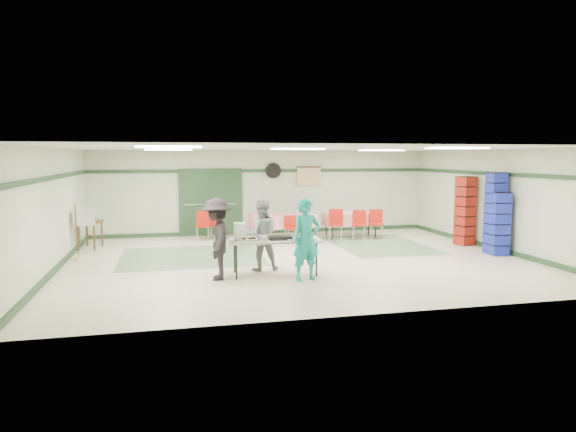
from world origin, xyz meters
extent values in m
plane|color=beige|center=(0.00, 0.00, 0.00)|extent=(11.00, 11.00, 0.00)
plane|color=silver|center=(0.00, 0.00, 2.70)|extent=(11.00, 11.00, 0.00)
plane|color=beige|center=(0.00, 4.50, 1.35)|extent=(11.00, 0.00, 11.00)
plane|color=beige|center=(0.00, -4.50, 1.35)|extent=(11.00, 0.00, 11.00)
plane|color=beige|center=(-5.50, 0.00, 1.35)|extent=(0.00, 9.00, 9.00)
plane|color=beige|center=(5.50, 0.00, 1.35)|extent=(0.00, 9.00, 9.00)
cube|color=#213D22|center=(0.00, 4.47, 2.05)|extent=(11.00, 0.06, 0.10)
cube|color=#213D22|center=(0.00, 4.47, 0.06)|extent=(11.00, 0.06, 0.12)
cube|color=#213D22|center=(-5.47, 0.00, 2.05)|extent=(0.06, 9.00, 0.10)
cube|color=#213D22|center=(-5.47, 0.00, 0.06)|extent=(0.06, 9.00, 0.12)
cube|color=#213D22|center=(5.47, 0.00, 2.05)|extent=(0.06, 9.00, 0.10)
cube|color=#213D22|center=(5.47, 0.00, 0.06)|extent=(0.06, 9.00, 0.12)
cube|color=gray|center=(-2.50, 1.00, 0.00)|extent=(3.50, 3.00, 0.01)
cube|color=gray|center=(2.80, 1.50, 0.00)|extent=(2.50, 3.50, 0.01)
cube|color=gray|center=(-2.20, 4.44, 1.05)|extent=(0.90, 0.06, 2.10)
cube|color=gray|center=(-1.25, 4.44, 1.05)|extent=(0.90, 0.06, 2.10)
cube|color=#213D22|center=(-1.73, 4.42, 1.05)|extent=(2.00, 0.03, 2.15)
cylinder|color=black|center=(0.30, 4.44, 2.05)|extent=(0.50, 0.10, 0.50)
cube|color=tan|center=(1.50, 4.44, 1.85)|extent=(0.80, 0.02, 0.60)
cube|color=#9E9E99|center=(-0.86, -1.42, 0.74)|extent=(1.98, 0.91, 0.04)
cylinder|color=black|center=(-1.71, -1.68, 0.36)|extent=(0.04, 0.04, 0.72)
cylinder|color=black|center=(-0.04, -1.79, 0.36)|extent=(0.04, 0.04, 0.72)
cylinder|color=black|center=(-1.67, -1.05, 0.36)|extent=(0.04, 0.04, 0.72)
cylinder|color=black|center=(0.00, -1.16, 0.36)|extent=(0.04, 0.04, 0.72)
cube|color=silver|center=(-0.34, -1.52, 0.77)|extent=(0.65, 0.51, 0.02)
cube|color=silver|center=(-0.92, -1.25, 0.77)|extent=(0.58, 0.46, 0.02)
cube|color=silver|center=(-1.39, -1.54, 0.77)|extent=(0.66, 0.51, 0.02)
cube|color=black|center=(-0.75, -1.47, 0.80)|extent=(0.51, 0.34, 0.08)
cube|color=white|center=(-1.60, -1.36, 0.94)|extent=(0.24, 0.22, 0.36)
imported|color=teal|center=(-0.34, -2.04, 0.84)|extent=(0.69, 0.53, 1.67)
imported|color=gray|center=(-1.06, -0.93, 0.79)|extent=(0.80, 0.64, 1.58)
imported|color=black|center=(-2.10, -1.58, 0.84)|extent=(0.72, 1.13, 1.67)
cube|color=red|center=(2.54, 3.20, 0.74)|extent=(1.73, 0.77, 0.05)
cube|color=red|center=(2.54, 3.20, 0.55)|extent=(1.73, 0.79, 0.40)
cylinder|color=black|center=(1.83, 2.90, 0.36)|extent=(0.04, 0.04, 0.72)
cylinder|color=black|center=(3.26, 2.92, 0.36)|extent=(0.04, 0.04, 0.72)
cylinder|color=black|center=(1.82, 3.47, 0.36)|extent=(0.04, 0.04, 0.72)
cylinder|color=black|center=(3.25, 3.49, 0.36)|extent=(0.04, 0.04, 0.72)
cube|color=red|center=(0.34, 3.20, 0.74)|extent=(2.02, 1.00, 0.05)
cube|color=red|center=(0.34, 3.20, 0.55)|extent=(2.03, 1.02, 0.40)
cylinder|color=black|center=(-0.45, 2.81, 0.36)|extent=(0.04, 0.04, 0.72)
cylinder|color=black|center=(1.18, 2.93, 0.36)|extent=(0.04, 0.04, 0.72)
cylinder|color=black|center=(-0.50, 3.46, 0.36)|extent=(0.04, 0.04, 0.72)
cylinder|color=black|center=(1.13, 3.59, 0.36)|extent=(0.04, 0.04, 0.72)
cube|color=#B2150E|center=(2.56, 2.55, 0.45)|extent=(0.54, 0.54, 0.04)
cube|color=#B2150E|center=(2.64, 2.72, 0.68)|extent=(0.39, 0.20, 0.41)
cylinder|color=silver|center=(2.35, 2.46, 0.22)|extent=(0.02, 0.02, 0.43)
cylinder|color=silver|center=(2.65, 2.33, 0.22)|extent=(0.02, 0.02, 0.43)
cylinder|color=silver|center=(2.48, 2.76, 0.22)|extent=(0.02, 0.02, 0.43)
cylinder|color=silver|center=(2.78, 2.63, 0.22)|extent=(0.02, 0.02, 0.43)
cube|color=#B2150E|center=(1.82, 2.55, 0.48)|extent=(0.55, 0.55, 0.04)
cube|color=#B2150E|center=(1.88, 2.73, 0.72)|extent=(0.42, 0.18, 0.43)
cylinder|color=silver|center=(1.59, 2.44, 0.23)|extent=(0.02, 0.02, 0.46)
cylinder|color=silver|center=(1.92, 2.33, 0.23)|extent=(0.02, 0.02, 0.46)
cylinder|color=silver|center=(1.71, 2.77, 0.23)|extent=(0.02, 0.02, 0.46)
cylinder|color=silver|center=(2.04, 2.65, 0.23)|extent=(0.02, 0.02, 0.46)
cube|color=#B2150E|center=(3.12, 2.55, 0.46)|extent=(0.52, 0.52, 0.04)
cube|color=#B2150E|center=(3.18, 2.72, 0.68)|extent=(0.41, 0.16, 0.41)
cylinder|color=silver|center=(2.91, 2.44, 0.22)|extent=(0.02, 0.02, 0.44)
cylinder|color=silver|center=(3.23, 2.34, 0.22)|extent=(0.02, 0.02, 0.44)
cylinder|color=silver|center=(3.01, 2.76, 0.22)|extent=(0.02, 0.02, 0.44)
cylinder|color=silver|center=(3.33, 2.65, 0.22)|extent=(0.02, 0.02, 0.44)
cube|color=#B2150E|center=(0.46, 2.55, 0.40)|extent=(0.38, 0.38, 0.04)
cube|color=#B2150E|center=(0.45, 2.71, 0.60)|extent=(0.36, 0.06, 0.36)
cylinder|color=silver|center=(0.33, 2.39, 0.19)|extent=(0.02, 0.02, 0.38)
cylinder|color=silver|center=(0.61, 2.41, 0.19)|extent=(0.02, 0.02, 0.38)
cylinder|color=silver|center=(0.31, 2.68, 0.19)|extent=(0.02, 0.02, 0.38)
cylinder|color=silver|center=(0.60, 2.70, 0.19)|extent=(0.02, 0.02, 0.38)
cube|color=#B2150E|center=(-1.61, 3.60, 0.40)|extent=(0.48, 0.48, 0.04)
cube|color=#B2150E|center=(-1.68, 3.74, 0.60)|extent=(0.34, 0.19, 0.36)
cylinder|color=silver|center=(-1.67, 3.40, 0.19)|extent=(0.02, 0.02, 0.38)
cylinder|color=silver|center=(-1.41, 3.53, 0.19)|extent=(0.02, 0.02, 0.38)
cylinder|color=silver|center=(-1.80, 3.66, 0.19)|extent=(0.02, 0.02, 0.38)
cylinder|color=silver|center=(-1.54, 3.79, 0.19)|extent=(0.02, 0.02, 0.38)
cube|color=#B2150E|center=(-2.06, 3.40, 0.45)|extent=(0.44, 0.44, 0.04)
cube|color=#B2150E|center=(-2.05, 3.58, 0.67)|extent=(0.41, 0.08, 0.40)
cylinder|color=silver|center=(-2.24, 3.25, 0.21)|extent=(0.02, 0.02, 0.43)
cylinder|color=silver|center=(-1.92, 3.22, 0.21)|extent=(0.02, 0.02, 0.43)
cylinder|color=silver|center=(-2.21, 3.57, 0.21)|extent=(0.02, 0.02, 0.43)
cylinder|color=silver|center=(-1.89, 3.54, 0.21)|extent=(0.02, 0.02, 0.43)
cube|color=#1A269D|center=(5.15, -0.37, 1.05)|extent=(0.42, 0.42, 2.10)
cube|color=#9B230F|center=(5.15, 1.00, 0.98)|extent=(0.51, 0.51, 1.95)
cube|color=#1A269D|center=(5.15, -0.57, 0.81)|extent=(0.48, 0.48, 1.61)
cube|color=brown|center=(-5.15, 2.84, 0.72)|extent=(0.66, 0.88, 0.05)
cube|color=brown|center=(-5.41, 2.55, 0.35)|extent=(0.05, 0.05, 0.70)
cube|color=brown|center=(-5.01, 2.48, 0.35)|extent=(0.05, 0.05, 0.70)
cube|color=brown|center=(-5.29, 3.20, 0.35)|extent=(0.05, 0.05, 0.70)
cube|color=brown|center=(-4.89, 3.13, 0.35)|extent=(0.05, 0.05, 0.70)
cube|color=beige|center=(-5.15, 2.05, 0.94)|extent=(0.54, 0.49, 0.38)
cylinder|color=brown|center=(-5.23, 1.24, 0.71)|extent=(0.04, 0.22, 1.36)
camera|label=1|loc=(-3.02, -11.93, 2.50)|focal=32.00mm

